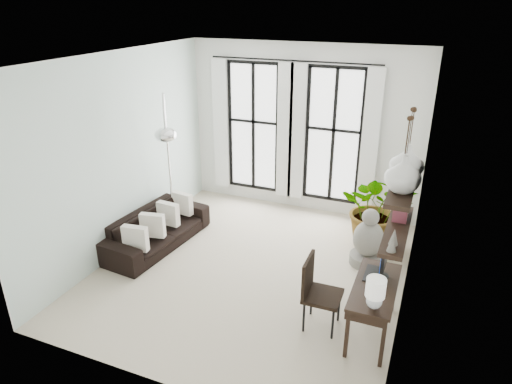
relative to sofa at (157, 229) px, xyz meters
The scene contains 16 objects.
floor 1.83m from the sofa, ahead, with size 5.00×5.00×0.00m, color #C2B39A.
ceiling 3.41m from the sofa, ahead, with size 5.00×5.00×0.00m, color white.
wall_left 1.38m from the sofa, 168.63° to the right, with size 5.00×5.00×0.00m, color silver.
wall_right 4.25m from the sofa, ahead, with size 5.00×5.00×0.00m, color white.
wall_back 3.28m from the sofa, 53.24° to the left, with size 4.50×4.50×0.00m, color white.
windows 3.10m from the sofa, 55.62° to the left, with size 3.26×0.13×2.65m.
wall_shelves 4.25m from the sofa, 12.12° to the right, with size 0.25×1.30×0.60m.
sofa is the anchor object (origin of this frame).
throw_pillows 0.22m from the sofa, ahead, with size 0.40×1.52×0.40m.
plant 3.73m from the sofa, 22.94° to the left, with size 1.19×1.03×1.32m, color #2D7228.
desk 3.88m from the sofa, 13.99° to the right, with size 0.51×1.20×1.10m.
desk_chair 3.22m from the sofa, 18.06° to the right, with size 0.47×0.47×0.97m.
arc_lamp 1.67m from the sofa, 73.64° to the left, with size 0.76×0.99×2.56m.
buddha 3.50m from the sofa, 12.34° to the left, with size 0.53×0.53×0.95m.
vase_a 4.52m from the sofa, 16.10° to the right, with size 0.37×0.37×0.38m, color white.
vase_b 4.44m from the sofa, 10.55° to the right, with size 0.37×0.37×0.38m, color white.
Camera 1 is at (2.36, -5.62, 3.92)m, focal length 32.00 mm.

